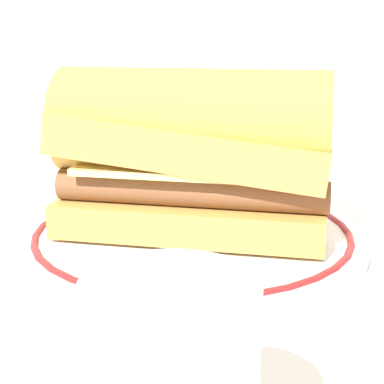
# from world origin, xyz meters

# --- Properties ---
(ground_plane) EXTENTS (1.50, 1.50, 0.00)m
(ground_plane) POSITION_xyz_m (0.00, 0.00, 0.00)
(ground_plane) COLOR silver
(plate) EXTENTS (0.28, 0.28, 0.01)m
(plate) POSITION_xyz_m (-0.00, 0.03, 0.01)
(plate) COLOR white
(plate) RESTS_ON ground_plane
(sausage_sandwich) EXTENTS (0.22, 0.12, 0.13)m
(sausage_sandwich) POSITION_xyz_m (-0.00, 0.03, 0.08)
(sausage_sandwich) COLOR #C69042
(sausage_sandwich) RESTS_ON plate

